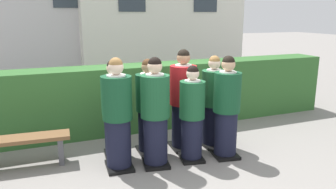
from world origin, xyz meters
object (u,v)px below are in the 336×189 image
student_front_row_3 (226,110)px  student_rear_row_3 (213,104)px  student_front_row_0 (118,117)px  student_front_row_1 (155,115)px  wooden_bench (22,145)px  student_rear_row_0 (115,112)px  student_in_red_blazer (183,102)px  student_front_row_2 (192,116)px  student_rear_row_1 (148,109)px

student_front_row_3 → student_rear_row_3: (0.03, 0.49, -0.03)m
student_front_row_0 → student_front_row_1: (0.56, -0.10, -0.00)m
student_rear_row_3 → wooden_bench: (-3.11, 0.32, -0.42)m
student_rear_row_0 → student_rear_row_3: bearing=-6.1°
wooden_bench → student_in_red_blazer: bearing=-5.2°
student_front_row_1 → student_front_row_2: 0.61m
student_rear_row_0 → student_in_red_blazer: size_ratio=0.92×
student_rear_row_0 → wooden_bench: size_ratio=1.13×
student_front_row_1 → student_front_row_2: (0.60, -0.04, -0.08)m
student_rear_row_3 → wooden_bench: bearing=174.1°
wooden_bench → student_rear_row_0: bearing=-5.5°
student_front_row_3 → student_rear_row_1: student_front_row_3 is taller
student_front_row_1 → student_rear_row_3: size_ratio=1.05×
student_rear_row_3 → wooden_bench: student_rear_row_3 is taller
student_front_row_2 → student_rear_row_1: bearing=134.9°
student_rear_row_0 → student_rear_row_3: 1.71m
student_front_row_1 → student_rear_row_1: (0.06, 0.51, -0.04)m
student_front_row_1 → student_rear_row_3: student_front_row_1 is taller
student_front_row_3 → wooden_bench: (-3.08, 0.81, -0.44)m
student_front_row_2 → student_rear_row_3: size_ratio=0.95×
student_front_row_1 → wooden_bench: 2.08m
student_front_row_1 → student_rear_row_1: size_ratio=1.06×
student_front_row_2 → student_rear_row_1: size_ratio=0.96×
student_rear_row_1 → student_front_row_3: bearing=-29.3°
student_front_row_0 → wooden_bench: (-1.35, 0.59, -0.46)m
student_in_red_blazer → student_front_row_0: bearing=-163.6°
student_rear_row_1 → wooden_bench: 2.02m
student_front_row_0 → student_rear_row_0: size_ratio=1.06×
student_front_row_3 → wooden_bench: size_ratio=1.17×
student_rear_row_1 → wooden_bench: bearing=174.7°
student_front_row_1 → student_rear_row_1: student_front_row_1 is taller
student_front_row_1 → student_in_red_blazer: size_ratio=0.97×
student_front_row_0 → student_front_row_1: student_front_row_0 is taller
student_front_row_2 → student_rear_row_3: bearing=33.8°
student_rear_row_1 → student_in_red_blazer: student_in_red_blazer is taller
student_front_row_2 → student_front_row_3: bearing=-8.1°
student_front_row_0 → student_front_row_2: (1.16, -0.13, -0.08)m
student_front_row_0 → student_front_row_2: size_ratio=1.11×
student_rear_row_0 → student_in_red_blazer: 1.17m
student_front_row_0 → student_rear_row_3: bearing=8.8°
student_front_row_0 → wooden_bench: student_front_row_0 is taller
student_front_row_1 → student_front_row_3: student_front_row_1 is taller
student_front_row_3 → student_in_red_blazer: size_ratio=0.96×
student_front_row_2 → wooden_bench: (-2.51, 0.73, -0.38)m
student_front_row_2 → student_rear_row_3: 0.73m
student_front_row_0 → student_front_row_1: bearing=-9.7°
student_front_row_1 → student_front_row_3: (1.18, -0.12, -0.01)m
student_front_row_1 → student_front_row_3: bearing=-5.7°
student_rear_row_1 → student_rear_row_3: student_rear_row_3 is taller
student_rear_row_0 → student_rear_row_1: size_ratio=1.00×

